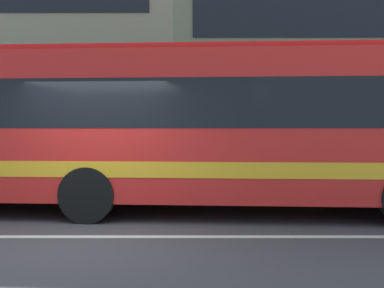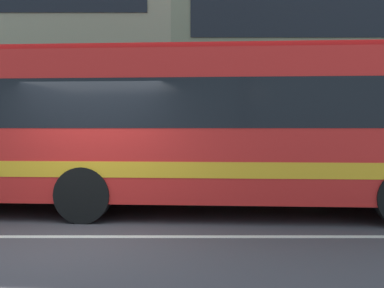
# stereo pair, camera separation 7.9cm
# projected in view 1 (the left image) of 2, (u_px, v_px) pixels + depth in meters

# --- Properties ---
(ground_plane) EXTENTS (160.00, 160.00, 0.00)m
(ground_plane) POSITION_uv_depth(u_px,v_px,m) (81.00, 237.00, 7.08)
(ground_plane) COLOR #444045
(lane_centre_line) EXTENTS (60.00, 0.16, 0.01)m
(lane_centre_line) POSITION_uv_depth(u_px,v_px,m) (81.00, 237.00, 7.08)
(lane_centre_line) COLOR silver
(lane_centre_line) RESTS_ON ground_plane
(hedge_row_far) EXTENTS (21.43, 1.10, 1.19)m
(hedge_row_far) POSITION_uv_depth(u_px,v_px,m) (25.00, 167.00, 12.66)
(hedge_row_far) COLOR #2D5727
(hedge_row_far) RESTS_ON ground_plane
(apartment_block_right) EXTENTS (18.32, 10.70, 10.49)m
(apartment_block_right) POSITION_uv_depth(u_px,v_px,m) (363.00, 55.00, 22.34)
(apartment_block_right) COLOR gray
(apartment_block_right) RESTS_ON ground_plane
(transit_bus) EXTENTS (11.83, 3.34, 3.20)m
(transit_bus) POSITION_uv_depth(u_px,v_px,m) (137.00, 124.00, 9.19)
(transit_bus) COLOR red
(transit_bus) RESTS_ON ground_plane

